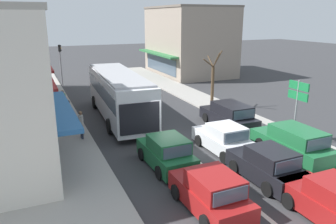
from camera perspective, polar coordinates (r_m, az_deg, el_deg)
The scene contains 19 objects.
ground_plane at distance 18.62m, azimuth 1.29°, elevation -5.46°, with size 140.00×140.00×0.00m, color #353538.
lane_centre_line at distance 22.10m, azimuth -3.06°, elevation -1.93°, with size 0.20×28.00×0.01m, color silver.
sidewalk_left at distance 22.75m, azimuth -21.18°, elevation -2.34°, with size 5.20×44.00×0.14m, color #A39E96.
kerb_right at distance 26.44m, azimuth 8.07°, elevation 1.10°, with size 2.80×44.00×0.12m, color #A39E96.
building_right_far at distance 41.26m, azimuth 3.69°, elevation 12.26°, with size 8.67×11.13×8.14m.
city_bus at distance 22.91m, azimuth -8.61°, elevation 3.43°, with size 3.15×10.97×3.23m.
hatchback_queue_gap_filler at distance 15.58m, azimuth -0.26°, elevation -7.11°, with size 1.88×3.73×1.54m.
hatchback_adjacent_lane_trail at distance 14.92m, azimuth 16.88°, elevation -8.96°, with size 1.87×3.73×1.54m.
sedan_queue_far_back at distance 17.53m, azimuth 9.94°, elevation -4.81°, with size 1.94×4.22×1.47m.
hatchback_behind_bus_near at distance 12.38m, azimuth 7.48°, elevation -13.81°, with size 1.88×3.74×1.54m.
hatchback_adjacent_lane_lead at distance 13.05m, azimuth 26.79°, elevation -13.90°, with size 1.84×3.71×1.54m.
parked_wagon_kerb_front at distance 17.83m, azimuth 20.97°, elevation -5.03°, with size 1.94×4.50×1.58m.
parked_wagon_kerb_second at distance 21.52m, azimuth 10.61°, elevation -0.63°, with size 1.94×4.50×1.58m.
traffic_light_downstreet at distance 35.59m, azimuth -18.24°, elevation 8.91°, with size 0.33×0.24×4.20m.
directional_road_sign at distance 19.23m, azimuth 21.65°, elevation 2.52°, with size 0.10×1.40×3.60m.
street_tree_right at distance 25.64m, azimuth 7.79°, elevation 5.22°, with size 1.67×1.78×4.44m.
pedestrian_with_handbag_near at distance 22.91m, azimuth -17.27°, elevation 0.77°, with size 0.54×0.57×1.63m.
pedestrian_browsing_midblock at distance 19.32m, azimuth -14.91°, elevation -1.85°, with size 0.26×0.65×1.63m.
pedestrian_far_walker at distance 25.17m, azimuth -17.81°, elevation 2.07°, with size 0.38×0.50×1.63m.
Camera 1 is at (-7.28, -15.70, 6.87)m, focal length 35.00 mm.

